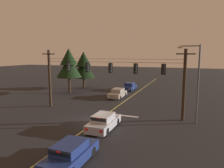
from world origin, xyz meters
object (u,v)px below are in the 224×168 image
traffic_light_right_inner (135,69)px  tree_verge_near (69,64)px  traffic_light_leftmost (68,67)px  tree_verge_far (84,66)px  car_oncoming_lead (118,93)px  traffic_light_centre (110,68)px  car_waiting_near_lane (104,122)px  car_waiting_second_near (71,154)px  traffic_light_left_inner (87,67)px  car_oncoming_trailing (130,87)px  street_lamp_corner (195,77)px  traffic_light_rightmost (163,69)px

traffic_light_right_inner → tree_verge_near: size_ratio=0.16×
traffic_light_leftmost → tree_verge_far: size_ratio=0.17×
car_oncoming_lead → traffic_light_centre: bearing=-76.8°
car_oncoming_lead → tree_verge_near: (-8.99, 0.62, 4.29)m
car_waiting_near_lane → car_oncoming_lead: 13.79m
traffic_light_leftmost → tree_verge_far: (-5.69, 14.47, -0.75)m
car_oncoming_lead → car_waiting_second_near: size_ratio=1.02×
tree_verge_far → traffic_light_left_inner: bearing=-60.3°
traffic_light_leftmost → car_oncoming_trailing: 16.45m
car_waiting_near_lane → street_lamp_corner: street_lamp_corner is taller
traffic_light_rightmost → tree_verge_far: 22.30m
car_oncoming_lead → traffic_light_leftmost: bearing=-112.9°
traffic_light_left_inner → street_lamp_corner: 11.72m
traffic_light_rightmost → car_oncoming_trailing: bearing=117.0°
traffic_light_rightmost → street_lamp_corner: bearing=-11.7°
traffic_light_right_inner → tree_verge_near: (-13.82, 8.90, -0.18)m
street_lamp_corner → traffic_light_leftmost: bearing=177.5°
car_waiting_near_lane → car_oncoming_trailing: bearing=99.5°
traffic_light_rightmost → tree_verge_far: tree_verge_far is taller
car_oncoming_trailing → traffic_light_centre: bearing=-82.4°
car_waiting_near_lane → tree_verge_far: 23.52m
car_oncoming_trailing → tree_verge_far: 9.86m
traffic_light_rightmost → car_waiting_second_near: 12.85m
traffic_light_leftmost → traffic_light_left_inner: same height
car_waiting_near_lane → car_oncoming_lead: same height
traffic_light_rightmost → car_waiting_near_lane: traffic_light_rightmost is taller
traffic_light_leftmost → traffic_light_right_inner: (8.33, 0.00, 0.00)m
car_oncoming_trailing → street_lamp_corner: size_ratio=0.59×
traffic_light_rightmost → car_waiting_second_near: (-4.00, -11.36, -4.48)m
traffic_light_centre → street_lamp_corner: street_lamp_corner is taller
traffic_light_left_inner → tree_verge_far: bearing=119.7°
car_oncoming_lead → street_lamp_corner: (10.76, -8.90, 3.91)m
traffic_light_centre → traffic_light_rightmost: same height
car_oncoming_trailing → car_waiting_second_near: size_ratio=1.02×
traffic_light_right_inner → car_waiting_second_near: (-1.07, -11.36, -4.48)m
traffic_light_leftmost → tree_verge_far: bearing=111.5°
traffic_light_leftmost → tree_verge_far: 15.57m
car_waiting_second_near → tree_verge_near: (-12.76, 20.26, 4.29)m
tree_verge_far → car_waiting_near_lane: bearing=-57.4°
tree_verge_near → car_waiting_near_lane: bearing=-48.7°
traffic_light_centre → traffic_light_right_inner: (2.88, 0.00, 0.00)m
car_waiting_near_lane → tree_verge_near: 19.13m
street_lamp_corner → tree_verge_far: street_lamp_corner is taller
car_waiting_near_lane → street_lamp_corner: bearing=31.0°
traffic_light_centre → tree_verge_far: tree_verge_far is taller
traffic_light_centre → traffic_light_rightmost: bearing=0.0°
traffic_light_leftmost → traffic_light_centre: bearing=0.0°
traffic_light_leftmost → tree_verge_near: tree_verge_near is taller
car_oncoming_trailing → traffic_light_left_inner: bearing=-93.0°
traffic_light_right_inner → car_oncoming_lead: bearing=120.3°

